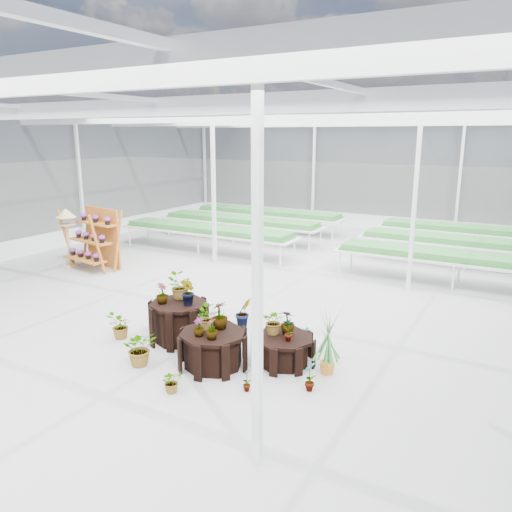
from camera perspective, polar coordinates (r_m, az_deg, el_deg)
The scene contains 10 objects.
ground_plane at distance 11.03m, azimuth -3.35°, elevation -7.06°, with size 24.00×24.00×0.00m, color gray.
greenhouse_shell at distance 10.44m, azimuth -3.52°, elevation 4.55°, with size 18.00×24.00×4.50m, color white, non-canonical shape.
steel_frame at distance 10.44m, azimuth -3.52°, elevation 4.55°, with size 18.00×24.00×4.50m, color silver, non-canonical shape.
nursery_benches at distance 17.18m, azimuth 9.69°, elevation 1.81°, with size 16.00×7.00×0.84m, color silver, non-canonical shape.
plinth_tall at distance 9.84m, azimuth -8.80°, elevation -7.42°, with size 1.14×1.14×0.78m, color black.
plinth_mid at distance 8.76m, azimuth -4.94°, elevation -10.58°, with size 1.19×1.19×0.63m, color black.
plinth_low at distance 8.88m, azimuth 3.11°, elevation -10.66°, with size 1.10×1.10×0.50m, color black.
shelf_rack at distance 15.52m, azimuth -18.28°, elevation 1.84°, with size 1.70×0.90×1.80m, color #A1581D, non-canonical shape.
bird_table at distance 16.00m, azimuth -20.71°, elevation 1.96°, with size 0.42×0.42×1.78m, color tan, non-canonical shape.
nursery_plants at distance 9.33m, azimuth -5.72°, elevation -7.57°, with size 4.54×3.32×1.32m.
Camera 1 is at (5.60, -8.66, 3.91)m, focal length 35.00 mm.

